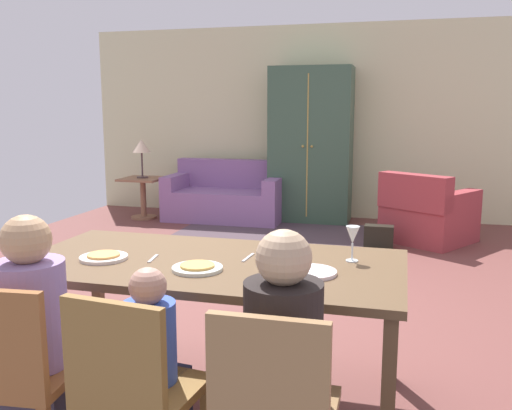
# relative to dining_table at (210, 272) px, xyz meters

# --- Properties ---
(ground_plane) EXTENTS (7.09, 6.67, 0.02)m
(ground_plane) POSITION_rel_dining_table_xyz_m (-0.12, 1.94, -0.71)
(ground_plane) COLOR brown
(back_wall) EXTENTS (7.09, 0.10, 2.70)m
(back_wall) POSITION_rel_dining_table_xyz_m (-0.12, 5.32, 0.65)
(back_wall) COLOR beige
(back_wall) RESTS_ON ground_plane
(dining_table) EXTENTS (1.99, 1.00, 0.76)m
(dining_table) POSITION_rel_dining_table_xyz_m (0.00, 0.00, 0.00)
(dining_table) COLOR brown
(dining_table) RESTS_ON ground_plane
(plate_near_man) EXTENTS (0.25, 0.25, 0.02)m
(plate_near_man) POSITION_rel_dining_table_xyz_m (-0.55, -0.12, 0.07)
(plate_near_man) COLOR silver
(plate_near_man) RESTS_ON dining_table
(pizza_near_man) EXTENTS (0.17, 0.17, 0.01)m
(pizza_near_man) POSITION_rel_dining_table_xyz_m (-0.55, -0.12, 0.09)
(pizza_near_man) COLOR #E4A150
(pizza_near_man) RESTS_ON plate_near_man
(plate_near_child) EXTENTS (0.25, 0.25, 0.02)m
(plate_near_child) POSITION_rel_dining_table_xyz_m (-0.00, -0.18, 0.07)
(plate_near_child) COLOR silver
(plate_near_child) RESTS_ON dining_table
(pizza_near_child) EXTENTS (0.17, 0.17, 0.01)m
(pizza_near_child) POSITION_rel_dining_table_xyz_m (-0.00, -0.18, 0.09)
(pizza_near_child) COLOR gold
(pizza_near_child) RESTS_ON plate_near_child
(plate_near_woman) EXTENTS (0.25, 0.25, 0.02)m
(plate_near_woman) POSITION_rel_dining_table_xyz_m (0.55, -0.10, 0.07)
(plate_near_woman) COLOR white
(plate_near_woman) RESTS_ON dining_table
(wine_glass) EXTENTS (0.07, 0.07, 0.19)m
(wine_glass) POSITION_rel_dining_table_xyz_m (0.72, 0.18, 0.20)
(wine_glass) COLOR silver
(wine_glass) RESTS_ON dining_table
(fork) EXTENTS (0.04, 0.15, 0.01)m
(fork) POSITION_rel_dining_table_xyz_m (-0.30, -0.05, 0.07)
(fork) COLOR silver
(fork) RESTS_ON dining_table
(knife) EXTENTS (0.02, 0.17, 0.01)m
(knife) POSITION_rel_dining_table_xyz_m (0.18, 0.10, 0.07)
(knife) COLOR silver
(knife) RESTS_ON dining_table
(dining_chair_man) EXTENTS (0.46, 0.46, 0.87)m
(dining_chair_man) POSITION_rel_dining_table_xyz_m (-0.54, -0.86, -0.20)
(dining_chair_man) COLOR brown
(dining_chair_man) RESTS_ON ground_plane
(person_man) EXTENTS (0.30, 0.41, 1.11)m
(person_man) POSITION_rel_dining_table_xyz_m (-0.55, -0.69, -0.18)
(person_man) COLOR #3E3E54
(person_man) RESTS_ON ground_plane
(dining_chair_child) EXTENTS (0.46, 0.46, 0.87)m
(dining_chair_child) POSITION_rel_dining_table_xyz_m (-0.01, -0.86, -0.20)
(dining_chair_child) COLOR olive
(dining_chair_child) RESTS_ON ground_plane
(person_child) EXTENTS (0.22, 0.30, 0.92)m
(person_child) POSITION_rel_dining_table_xyz_m (0.00, -0.69, -0.26)
(person_child) COLOR #2B2F47
(person_child) RESTS_ON ground_plane
(dining_chair_woman) EXTENTS (0.42, 0.42, 0.87)m
(dining_chair_woman) POSITION_rel_dining_table_xyz_m (0.55, -0.86, -0.20)
(dining_chair_woman) COLOR olive
(dining_chair_woman) RESTS_ON ground_plane
(person_woman) EXTENTS (0.30, 0.40, 1.11)m
(person_woman) POSITION_rel_dining_table_xyz_m (0.55, -0.69, -0.18)
(person_woman) COLOR #3C3A40
(person_woman) RESTS_ON ground_plane
(area_rug) EXTENTS (2.60, 1.80, 0.01)m
(area_rug) POSITION_rel_dining_table_xyz_m (-0.49, 3.85, -0.69)
(area_rug) COLOR #4D3D44
(area_rug) RESTS_ON ground_plane
(couch) EXTENTS (1.62, 0.86, 0.82)m
(couch) POSITION_rel_dining_table_xyz_m (-1.45, 4.71, -0.39)
(couch) COLOR #8D639A
(couch) RESTS_ON ground_plane
(armchair) EXTENTS (1.18, 1.18, 0.82)m
(armchair) POSITION_rel_dining_table_xyz_m (1.24, 4.01, -0.38)
(armchair) COLOR #9C353B
(armchair) RESTS_ON ground_plane
(armoire) EXTENTS (1.10, 0.59, 2.10)m
(armoire) POSITION_rel_dining_table_xyz_m (-0.29, 4.93, 0.35)
(armoire) COLOR #385642
(armoire) RESTS_ON ground_plane
(side_table) EXTENTS (0.56, 0.56, 0.58)m
(side_table) POSITION_rel_dining_table_xyz_m (-2.60, 4.45, -0.32)
(side_table) COLOR #8C5F44
(side_table) RESTS_ON ground_plane
(table_lamp) EXTENTS (0.26, 0.26, 0.54)m
(table_lamp) POSITION_rel_dining_table_xyz_m (-2.60, 4.45, 0.31)
(table_lamp) COLOR #483537
(table_lamp) RESTS_ON side_table
(handbag) EXTENTS (0.32, 0.16, 0.26)m
(handbag) POSITION_rel_dining_table_xyz_m (0.72, 3.55, -0.57)
(handbag) COLOR black
(handbag) RESTS_ON ground_plane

